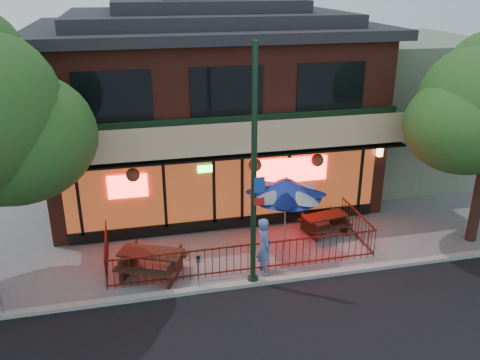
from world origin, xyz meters
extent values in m
plane|color=gray|center=(0.00, 0.00, 0.00)|extent=(80.00, 80.00, 0.00)
cube|color=#999993|center=(0.00, -0.50, 0.06)|extent=(80.00, 0.25, 0.12)
cube|color=maroon|center=(0.00, 7.20, 3.25)|extent=(12.00, 8.00, 6.50)
cube|color=#59230F|center=(0.00, 3.18, 1.65)|extent=(11.00, 0.06, 2.60)
cube|color=#FF0C0C|center=(2.30, 3.10, 2.10)|extent=(2.60, 0.04, 0.90)
cube|color=#FF0C0C|center=(-3.40, 3.10, 2.00)|extent=(1.30, 0.04, 0.80)
cube|color=tan|center=(0.00, 2.70, 3.55)|extent=(12.20, 1.33, 1.26)
cube|color=black|center=(-3.60, 3.18, 5.00)|extent=(2.40, 0.06, 1.60)
cube|color=black|center=(0.00, 3.18, 5.00)|extent=(2.40, 0.06, 1.60)
cube|color=black|center=(3.60, 3.18, 5.00)|extent=(2.40, 0.06, 1.60)
cube|color=black|center=(0.00, 3.15, 0.25)|extent=(11.00, 0.12, 0.40)
cube|color=#FFC672|center=(5.60, 3.02, 2.55)|extent=(0.18, 0.18, 0.32)
cube|color=gray|center=(9.00, 7.70, 3.00)|extent=(6.00, 7.00, 6.00)
cube|color=#501911|center=(0.00, 0.20, 0.95)|extent=(8.40, 0.04, 0.04)
cube|color=#501911|center=(0.00, 0.20, 0.12)|extent=(8.40, 0.04, 0.04)
cube|color=#501911|center=(-4.20, 1.50, 0.95)|extent=(0.04, 2.60, 0.04)
cube|color=#501911|center=(4.20, 1.50, 0.95)|extent=(0.04, 2.60, 0.04)
cylinder|color=#501911|center=(0.00, 0.20, 0.50)|extent=(0.02, 0.02, 1.00)
cylinder|color=#16321E|center=(0.00, -0.40, 3.50)|extent=(0.16, 0.16, 7.00)
cylinder|color=#16321E|center=(0.00, -0.40, 0.10)|extent=(0.32, 0.32, 0.20)
cube|color=#194CB2|center=(0.12, -0.55, 3.20)|extent=(0.30, 0.02, 0.45)
cube|color=red|center=(0.12, -0.55, 2.70)|extent=(0.30, 0.02, 0.22)
cube|color=#3A1F15|center=(-3.55, 1.00, 0.39)|extent=(0.61, 1.28, 0.78)
cube|color=#3A1F15|center=(-2.20, 0.40, 0.39)|extent=(0.61, 1.28, 0.78)
cube|color=#3A1F15|center=(-2.88, 0.70, 0.78)|extent=(2.05, 1.49, 0.06)
cube|color=#3A1F15|center=(-3.11, 0.17, 0.46)|extent=(1.85, 1.04, 0.05)
cube|color=#3A1F15|center=(-2.64, 1.23, 0.46)|extent=(1.85, 1.04, 0.05)
cube|color=#351D12|center=(2.66, 2.04, 0.32)|extent=(0.25, 1.13, 0.65)
cube|color=#351D12|center=(3.86, 2.25, 0.32)|extent=(0.25, 1.13, 0.65)
cube|color=#351D12|center=(3.26, 2.15, 0.65)|extent=(1.66, 0.91, 0.05)
cube|color=#351D12|center=(3.34, 1.67, 0.38)|extent=(1.59, 0.51, 0.04)
cube|color=#351D12|center=(3.18, 2.62, 0.38)|extent=(1.59, 0.51, 0.04)
cylinder|color=gray|center=(1.51, 1.29, 1.19)|extent=(0.05, 0.05, 2.38)
cone|color=navy|center=(1.51, 1.29, 2.22)|extent=(2.27, 2.27, 0.60)
sphere|color=gray|center=(1.51, 1.29, 2.54)|extent=(0.11, 0.11, 0.11)
imported|color=#627CC4|center=(0.47, 0.10, 0.91)|extent=(0.51, 0.71, 1.83)
cylinder|color=gray|center=(-1.60, -0.40, 0.47)|extent=(0.04, 0.04, 0.95)
cube|color=gray|center=(-1.60, -0.40, 1.05)|extent=(0.11, 0.10, 0.24)
cube|color=black|center=(-1.60, -0.44, 1.10)|extent=(0.07, 0.01, 0.09)
cylinder|color=#9D9EA6|center=(-6.88, -0.48, 0.48)|extent=(0.04, 0.04, 0.96)
camera|label=1|loc=(-3.26, -12.83, 8.45)|focal=38.00mm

